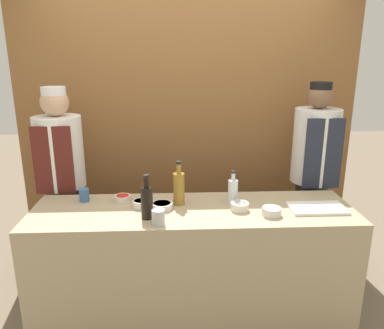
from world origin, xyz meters
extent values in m
plane|color=#756651|center=(0.00, 0.00, 0.00)|extent=(14.00, 14.00, 0.00)
cube|color=brown|center=(0.00, 1.01, 1.20)|extent=(2.97, 0.18, 2.40)
cube|color=tan|center=(0.00, 0.00, 0.44)|extent=(2.21, 0.63, 0.89)
cylinder|color=silver|center=(-0.21, 0.01, 0.91)|extent=(0.15, 0.15, 0.04)
cylinder|color=silver|center=(-0.21, 0.01, 0.92)|extent=(0.12, 0.12, 0.01)
cylinder|color=silver|center=(0.51, -0.13, 0.91)|extent=(0.13, 0.13, 0.05)
cylinder|color=green|center=(0.51, -0.13, 0.93)|extent=(0.10, 0.10, 0.02)
cylinder|color=silver|center=(-0.36, 0.05, 0.91)|extent=(0.12, 0.12, 0.05)
cylinder|color=brown|center=(-0.36, 0.05, 0.93)|extent=(0.10, 0.10, 0.02)
cylinder|color=silver|center=(0.32, -0.04, 0.91)|extent=(0.12, 0.12, 0.05)
cylinder|color=yellow|center=(0.32, -0.04, 0.93)|extent=(0.10, 0.10, 0.02)
cylinder|color=silver|center=(-0.50, 0.16, 0.91)|extent=(0.11, 0.11, 0.05)
cylinder|color=red|center=(-0.50, 0.16, 0.92)|extent=(0.09, 0.09, 0.01)
cube|color=white|center=(0.85, -0.05, 0.90)|extent=(0.37, 0.22, 0.02)
cylinder|color=silver|center=(0.29, 0.09, 0.97)|extent=(0.07, 0.07, 0.17)
cylinder|color=silver|center=(0.29, 0.09, 1.08)|extent=(0.03, 0.03, 0.05)
cylinder|color=black|center=(0.29, 0.09, 1.12)|extent=(0.03, 0.03, 0.01)
cylinder|color=black|center=(-0.30, -0.14, 0.99)|extent=(0.08, 0.08, 0.21)
cylinder|color=black|center=(-0.30, -0.14, 1.13)|extent=(0.03, 0.03, 0.06)
cylinder|color=black|center=(-0.30, -0.14, 1.17)|extent=(0.03, 0.03, 0.02)
cylinder|color=olive|center=(-0.09, 0.09, 1.00)|extent=(0.08, 0.08, 0.23)
cylinder|color=olive|center=(-0.09, 0.09, 1.15)|extent=(0.03, 0.03, 0.07)
cylinder|color=black|center=(-0.09, 0.09, 1.19)|extent=(0.04, 0.04, 0.02)
cylinder|color=#B7B7BC|center=(-0.23, -0.23, 0.93)|extent=(0.08, 0.08, 0.10)
cylinder|color=#386093|center=(-0.77, 0.18, 0.93)|extent=(0.07, 0.07, 0.09)
cylinder|color=#28282D|center=(-1.03, 0.56, 0.44)|extent=(0.27, 0.27, 0.87)
cylinder|color=white|center=(-1.03, 0.56, 1.16)|extent=(0.37, 0.37, 0.57)
cube|color=#561E19|center=(-1.03, 0.38, 1.14)|extent=(0.30, 0.02, 0.52)
sphere|color=tan|center=(-1.03, 0.56, 1.55)|extent=(0.22, 0.22, 0.22)
cylinder|color=white|center=(-1.03, 0.56, 1.63)|extent=(0.18, 0.18, 0.08)
cylinder|color=#28282D|center=(1.03, 0.56, 0.44)|extent=(0.27, 0.27, 0.88)
cylinder|color=silver|center=(1.03, 0.56, 1.19)|extent=(0.37, 0.37, 0.61)
cube|color=#232838|center=(1.03, 0.38, 1.16)|extent=(0.29, 0.02, 0.56)
sphere|color=brown|center=(1.03, 0.56, 1.59)|extent=(0.20, 0.20, 0.20)
cylinder|color=black|center=(1.03, 0.56, 1.66)|extent=(0.17, 0.17, 0.07)
camera|label=1|loc=(-0.12, -2.37, 1.89)|focal=35.00mm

